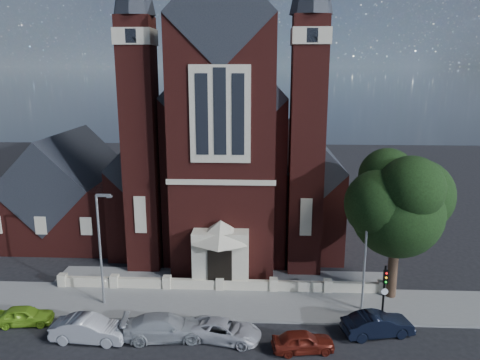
% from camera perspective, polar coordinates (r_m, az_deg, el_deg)
% --- Properties ---
extents(ground, '(120.00, 120.00, 0.00)m').
position_cam_1_polar(ground, '(43.81, -1.46, -8.26)').
color(ground, black).
rests_on(ground, ground).
extents(pavement_strip, '(60.00, 5.00, 0.12)m').
position_cam_1_polar(pavement_strip, '(34.32, -2.75, -14.79)').
color(pavement_strip, slate).
rests_on(pavement_strip, ground).
extents(forecourt_paving, '(26.00, 3.00, 0.14)m').
position_cam_1_polar(forecourt_paving, '(37.87, -2.17, -11.92)').
color(forecourt_paving, slate).
rests_on(forecourt_paving, ground).
extents(forecourt_wall, '(24.00, 0.40, 0.90)m').
position_cam_1_polar(forecourt_wall, '(36.09, -2.44, -13.29)').
color(forecourt_wall, '#AFA48B').
rests_on(forecourt_wall, ground).
extents(church, '(20.01, 34.90, 29.20)m').
position_cam_1_polar(church, '(49.25, -0.86, 4.12)').
color(church, '#481713').
rests_on(church, ground).
extents(parish_hall, '(12.00, 12.20, 10.24)m').
position_cam_1_polar(parish_hall, '(49.07, -20.22, -1.77)').
color(parish_hall, '#481713').
rests_on(parish_hall, ground).
extents(street_tree, '(6.40, 6.60, 10.70)m').
position_cam_1_polar(street_tree, '(34.01, 18.99, -3.13)').
color(street_tree, black).
rests_on(street_tree, ground).
extents(street_lamp_left, '(1.16, 0.22, 8.09)m').
position_cam_1_polar(street_lamp_left, '(33.60, -16.59, -7.40)').
color(street_lamp_left, gray).
rests_on(street_lamp_left, ground).
extents(street_lamp_right, '(1.16, 0.22, 8.09)m').
position_cam_1_polar(street_lamp_right, '(32.57, 15.22, -7.98)').
color(street_lamp_right, gray).
rests_on(street_lamp_right, ground).
extents(traffic_signal, '(0.28, 0.42, 4.00)m').
position_cam_1_polar(traffic_signal, '(32.18, 17.21, -12.31)').
color(traffic_signal, black).
rests_on(traffic_signal, ground).
extents(car_lime_van, '(3.80, 1.93, 1.24)m').
position_cam_1_polar(car_lime_van, '(34.56, -24.80, -14.77)').
color(car_lime_van, '#75AB22').
rests_on(car_lime_van, ground).
extents(car_silver_a, '(4.69, 1.85, 1.52)m').
position_cam_1_polar(car_silver_a, '(31.30, -17.88, -16.92)').
color(car_silver_a, '#929499').
rests_on(car_silver_a, ground).
extents(car_silver_b, '(5.40, 2.71, 1.50)m').
position_cam_1_polar(car_silver_b, '(30.50, -9.12, -17.27)').
color(car_silver_b, '#999CA0').
rests_on(car_silver_b, ground).
extents(car_white_suv, '(4.84, 2.95, 1.25)m').
position_cam_1_polar(car_white_suv, '(30.07, -1.88, -17.86)').
color(car_white_suv, silver).
rests_on(car_white_suv, ground).
extents(car_dark_red, '(3.86, 2.00, 1.26)m').
position_cam_1_polar(car_dark_red, '(29.30, 7.68, -18.91)').
color(car_dark_red, '#5F1910').
rests_on(car_dark_red, ground).
extents(car_navy, '(4.65, 2.47, 1.46)m').
position_cam_1_polar(car_navy, '(31.62, 16.43, -16.54)').
color(car_navy, black).
rests_on(car_navy, ground).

